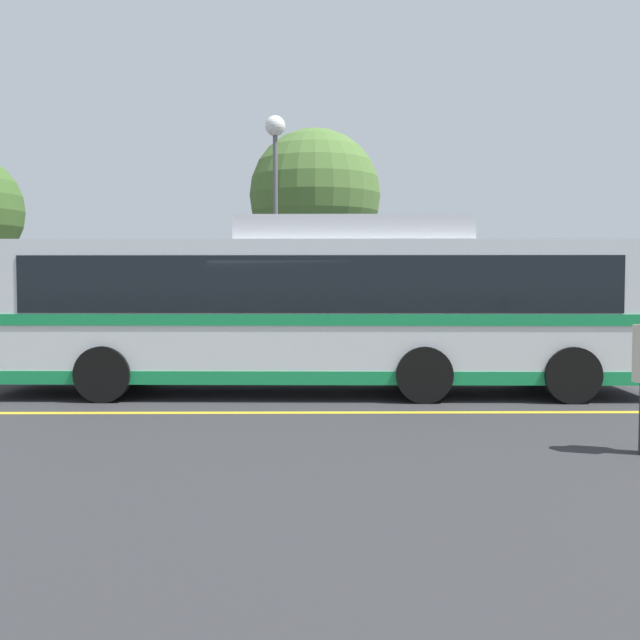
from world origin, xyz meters
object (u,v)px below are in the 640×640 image
tree_0 (315,195)px  street_lamp (275,170)px  transit_bus (321,306)px  parked_car_1 (59,336)px

tree_0 → street_lamp: bearing=-111.9°
transit_bus → tree_0: tree_0 is taller
transit_bus → street_lamp: bearing=10.4°
transit_bus → street_lamp: (-1.27, 8.01, 3.77)m
parked_car_1 → street_lamp: size_ratio=0.68×
street_lamp → tree_0: size_ratio=0.97×
transit_bus → street_lamp: 8.95m
street_lamp → tree_0: (1.18, 2.94, -0.39)m
street_lamp → tree_0: tree_0 is taller
transit_bus → parked_car_1: (-6.98, 5.83, -0.97)m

